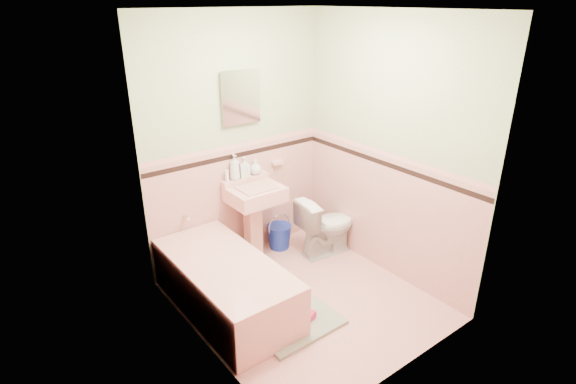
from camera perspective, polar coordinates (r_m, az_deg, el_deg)
floor at (r=4.36m, az=2.05°, el=-13.25°), size 2.20×2.20×0.00m
ceiling at (r=3.51m, az=2.66°, el=21.77°), size 2.20×2.20×0.00m
wall_back at (r=4.61m, az=-6.45°, el=6.16°), size 2.50×0.00×2.50m
wall_front at (r=3.06m, az=15.53°, el=-3.56°), size 2.50×0.00×2.50m
wall_left at (r=3.26m, az=-11.41°, el=-1.49°), size 0.00×2.50×2.50m
wall_right at (r=4.43m, az=12.41°, el=5.05°), size 0.00×2.50×2.50m
wainscot_back at (r=4.83m, az=-6.04°, el=-1.27°), size 2.00×0.00×2.00m
wainscot_front at (r=3.40m, az=14.19°, el=-13.35°), size 2.00×0.00×2.00m
wainscot_left at (r=3.57m, az=-10.42°, el=-10.97°), size 0.00×2.20×2.20m
wainscot_right at (r=4.65m, az=11.63°, el=-2.61°), size 0.00×2.20×2.20m
accent_back at (r=4.63m, az=-6.26°, el=4.57°), size 2.00×0.00×2.00m
accent_front at (r=3.13m, az=15.02°, el=-5.58°), size 2.00×0.00×2.00m
accent_left at (r=3.32m, az=-10.96°, el=-3.46°), size 0.00×2.20×2.20m
accent_right at (r=4.45m, az=12.11°, el=3.42°), size 0.00×2.20×2.20m
cap_back at (r=4.60m, az=-6.32°, el=5.75°), size 2.00×0.00×2.00m
cap_front at (r=3.08m, az=15.21°, el=-3.94°), size 2.00×0.00×2.00m
cap_left at (r=3.28m, az=-11.09°, el=-1.89°), size 0.00×2.20×2.20m
cap_right at (r=4.42m, az=12.22°, el=4.64°), size 0.00×2.20×2.20m
bathtub at (r=4.16m, az=-7.75°, el=-11.61°), size 0.70×1.50×0.45m
tub_faucet at (r=4.52m, az=-12.61°, el=-3.05°), size 0.04×0.12×0.04m
sink at (r=4.76m, az=-3.99°, el=-4.05°), size 0.53×0.48×0.83m
sink_faucet at (r=4.65m, az=-5.12°, el=2.46°), size 0.02×0.02×0.10m
medicine_cabinet at (r=4.50m, az=-5.95°, el=11.68°), size 0.40×0.04×0.50m
soap_dish at (r=4.92m, az=-1.36°, el=3.70°), size 0.11×0.07×0.04m
soap_bottle_left at (r=4.60m, az=-6.67°, el=3.09°), size 0.11×0.11×0.26m
soap_bottle_mid at (r=4.66m, az=-5.44°, el=3.12°), size 0.12×0.12×0.21m
soap_bottle_right at (r=4.74m, az=-4.10°, el=3.13°), size 0.16×0.16×0.16m
tube at (r=4.58m, az=-7.61°, el=2.01°), size 0.04×0.04×0.12m
toilet at (r=4.94m, az=4.81°, el=-4.15°), size 0.68×0.44×0.65m
bucket at (r=5.10m, az=-1.10°, el=-5.55°), size 0.28×0.28×0.27m
bath_mat at (r=4.05m, az=1.16°, el=-16.16°), size 0.74×0.50×0.03m
shoe at (r=4.06m, az=2.54°, el=-15.31°), size 0.17×0.12×0.06m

